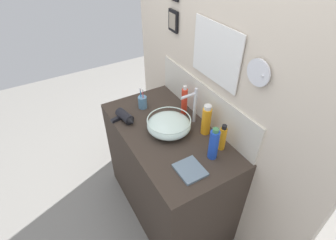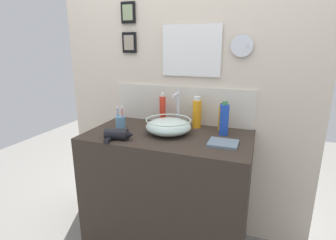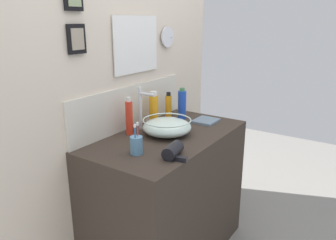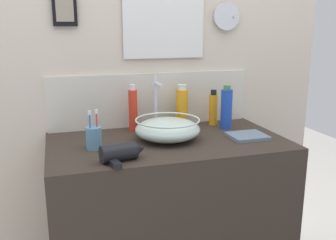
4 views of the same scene
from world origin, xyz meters
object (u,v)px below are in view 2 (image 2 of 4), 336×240
(hair_drier, at_px, (118,135))
(shampoo_bottle, at_px, (222,118))
(glass_bowl_sink, at_px, (168,126))
(spray_bottle, at_px, (224,119))
(lotion_bottle, at_px, (197,113))
(faucet, at_px, (178,104))
(hand_towel, at_px, (223,143))
(soap_dispenser, at_px, (163,110))
(toothbrush_cup, at_px, (121,123))

(hair_drier, xyz_separation_m, shampoo_bottle, (0.59, 0.43, 0.06))
(glass_bowl_sink, xyz_separation_m, shampoo_bottle, (0.33, 0.21, 0.04))
(glass_bowl_sink, relative_size, spray_bottle, 1.34)
(shampoo_bottle, height_order, lotion_bottle, lotion_bottle)
(faucet, distance_m, hand_towel, 0.50)
(shampoo_bottle, relative_size, soap_dispenser, 0.80)
(glass_bowl_sink, xyz_separation_m, soap_dispenser, (-0.12, 0.21, 0.06))
(hand_towel, bearing_deg, hair_drier, -167.33)
(faucet, bearing_deg, lotion_bottle, 4.06)
(glass_bowl_sink, xyz_separation_m, toothbrush_cup, (-0.35, -0.04, -0.00))
(hair_drier, distance_m, lotion_bottle, 0.60)
(hair_drier, distance_m, toothbrush_cup, 0.21)
(lotion_bottle, distance_m, hand_towel, 0.39)
(glass_bowl_sink, xyz_separation_m, hair_drier, (-0.26, -0.22, -0.02))
(glass_bowl_sink, height_order, spray_bottle, spray_bottle)
(glass_bowl_sink, distance_m, hand_towel, 0.40)
(toothbrush_cup, bearing_deg, lotion_bottle, 26.49)
(faucet, relative_size, soap_dispenser, 1.17)
(soap_dispenser, distance_m, spray_bottle, 0.49)
(spray_bottle, bearing_deg, soap_dispenser, 168.45)
(hair_drier, distance_m, spray_bottle, 0.71)
(toothbrush_cup, relative_size, spray_bottle, 0.76)
(shampoo_bottle, height_order, hand_towel, shampoo_bottle)
(glass_bowl_sink, distance_m, hair_drier, 0.34)
(glass_bowl_sink, relative_size, toothbrush_cup, 1.75)
(shampoo_bottle, xyz_separation_m, soap_dispenser, (-0.45, -0.00, 0.02))
(toothbrush_cup, relative_size, shampoo_bottle, 0.91)
(lotion_bottle, bearing_deg, soap_dispenser, -179.01)
(shampoo_bottle, distance_m, lotion_bottle, 0.18)
(hair_drier, relative_size, toothbrush_cup, 1.11)
(glass_bowl_sink, height_order, hair_drier, glass_bowl_sink)
(glass_bowl_sink, xyz_separation_m, hand_towel, (0.39, -0.08, -0.05))
(glass_bowl_sink, distance_m, lotion_bottle, 0.26)
(lotion_bottle, bearing_deg, faucet, -175.94)
(glass_bowl_sink, height_order, faucet, faucet)
(shampoo_bottle, relative_size, spray_bottle, 0.84)
(faucet, bearing_deg, hair_drier, -121.47)
(toothbrush_cup, bearing_deg, hair_drier, -64.14)
(toothbrush_cup, height_order, lotion_bottle, lotion_bottle)
(shampoo_bottle, bearing_deg, hair_drier, -143.72)
(soap_dispenser, relative_size, hand_towel, 1.37)
(faucet, distance_m, toothbrush_cup, 0.44)
(hand_towel, bearing_deg, toothbrush_cup, 176.70)
(toothbrush_cup, bearing_deg, faucet, 34.05)
(glass_bowl_sink, relative_size, hand_towel, 1.75)
(hair_drier, distance_m, soap_dispenser, 0.46)
(lotion_bottle, height_order, spray_bottle, same)
(faucet, bearing_deg, soap_dispenser, 177.33)
(toothbrush_cup, distance_m, lotion_bottle, 0.56)
(faucet, relative_size, spray_bottle, 1.23)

